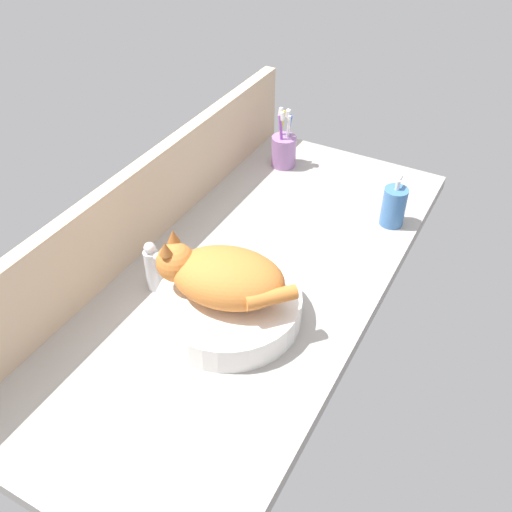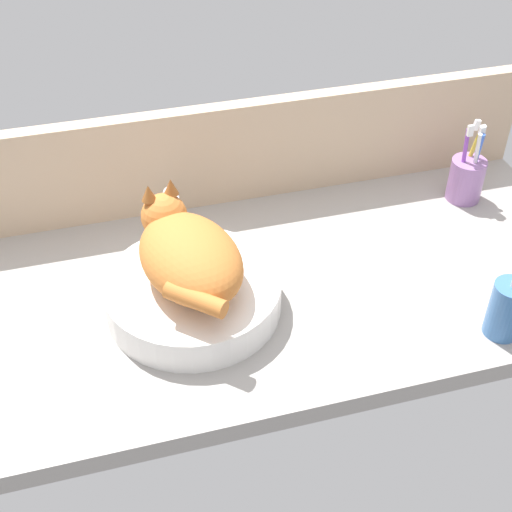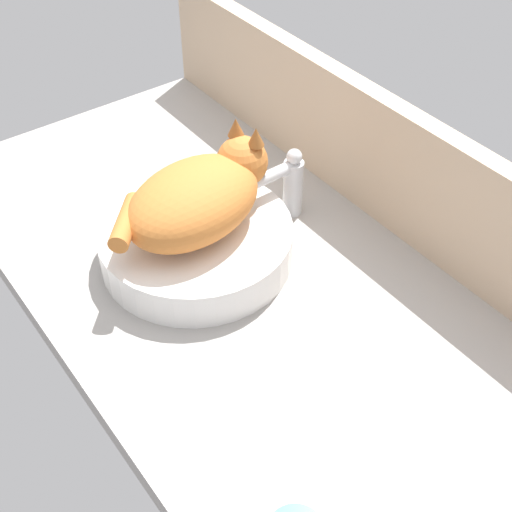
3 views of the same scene
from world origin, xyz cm
name	(u,v)px [view 1 (image 1 of 3)]	position (x,y,z in cm)	size (l,w,h in cm)	color
ground_plane	(248,280)	(0.00, 0.00, -2.00)	(137.47, 63.38, 4.00)	#9E9993
backsplash_panel	(145,203)	(0.00, 29.89, 11.55)	(137.47, 3.60, 23.10)	#CCAD8C
sink_basin	(229,306)	(-14.65, -3.42, 3.30)	(32.64, 32.64, 6.59)	white
cat	(222,276)	(-15.02, -2.10, 12.35)	(22.08, 32.11, 14.00)	#CC7533
faucet	(156,266)	(-14.68, 16.26, 7.30)	(3.60, 11.80, 13.60)	silver
soap_dispenser	(394,206)	(37.56, -24.24, 5.64)	(6.47, 6.47, 14.38)	#3F72B2
toothbrush_cup	(284,150)	(51.19, 15.81, 5.40)	(7.71, 7.71, 18.70)	#996BA8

